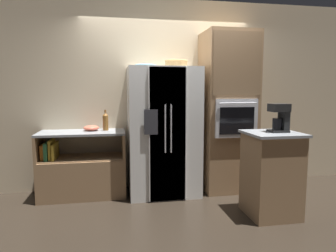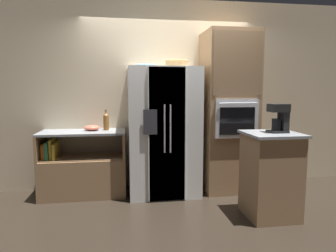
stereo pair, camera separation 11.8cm
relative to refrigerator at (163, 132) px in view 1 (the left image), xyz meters
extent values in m
plane|color=black|center=(0.10, -0.03, -0.89)|extent=(20.00, 20.00, 0.00)
cube|color=beige|center=(0.10, 0.40, 0.51)|extent=(12.00, 0.06, 2.80)
cube|color=#93704C|center=(-1.12, 0.08, -0.62)|extent=(1.15, 0.56, 0.54)
cube|color=#93704C|center=(-1.12, 0.08, -0.35)|extent=(1.11, 0.52, 0.02)
cube|color=#93704C|center=(-1.68, 0.08, -0.18)|extent=(0.04, 0.56, 0.34)
cube|color=#93704C|center=(-0.56, 0.08, -0.18)|extent=(0.04, 0.56, 0.34)
cube|color=gray|center=(-1.12, 0.08, 0.00)|extent=(1.15, 0.56, 0.03)
cube|color=orange|center=(-1.61, 0.06, -0.24)|extent=(0.05, 0.28, 0.20)
cube|color=#337A4C|center=(-1.56, 0.06, -0.22)|extent=(0.05, 0.37, 0.23)
cube|color=gold|center=(-1.51, 0.06, -0.21)|extent=(0.03, 0.34, 0.26)
cube|color=gold|center=(-1.47, 0.06, -0.23)|extent=(0.03, 0.40, 0.21)
cube|color=silver|center=(0.00, 0.01, 0.00)|extent=(0.97, 0.71, 1.78)
cube|color=silver|center=(-0.01, -0.35, 0.00)|extent=(0.48, 0.02, 1.74)
cube|color=silver|center=(0.01, -0.35, 0.00)|extent=(0.48, 0.02, 1.74)
cylinder|color=#B2B2B7|center=(-0.04, -0.38, 0.09)|extent=(0.02, 0.02, 0.62)
cylinder|color=#B2B2B7|center=(0.04, -0.38, 0.09)|extent=(0.02, 0.02, 0.62)
cube|color=#2D2D33|center=(-0.22, -0.37, 0.18)|extent=(0.18, 0.01, 0.32)
cube|color=#93704C|center=(0.96, 0.04, 0.26)|extent=(0.73, 0.65, 2.29)
cube|color=silver|center=(0.96, -0.31, 0.20)|extent=(0.60, 0.04, 0.53)
cube|color=black|center=(0.96, -0.33, 0.17)|extent=(0.49, 0.01, 0.37)
cylinder|color=#B2B2B7|center=(0.96, -0.34, 0.41)|extent=(0.53, 0.02, 0.02)
cube|color=olive|center=(0.96, -0.29, 0.93)|extent=(0.69, 0.01, 0.85)
cube|color=#93704C|center=(1.11, -0.98, -0.41)|extent=(0.55, 0.54, 0.96)
cube|color=gray|center=(1.11, -0.98, 0.09)|extent=(0.59, 0.59, 0.03)
cylinder|color=tan|center=(0.19, 0.03, 0.94)|extent=(0.30, 0.30, 0.09)
torus|color=tan|center=(0.19, 0.03, 0.98)|extent=(0.32, 0.32, 0.02)
ellipsoid|color=#668C99|center=(-0.24, 0.07, 0.92)|extent=(0.31, 0.31, 0.06)
cylinder|color=brown|center=(-0.80, 0.16, 0.12)|extent=(0.08, 0.08, 0.21)
cone|color=brown|center=(-0.80, 0.16, 0.25)|extent=(0.08, 0.08, 0.04)
cylinder|color=brown|center=(-0.80, 0.16, 0.29)|extent=(0.03, 0.03, 0.04)
ellipsoid|color=#DB664C|center=(-1.00, 0.16, 0.05)|extent=(0.22, 0.22, 0.08)
cube|color=black|center=(1.18, -0.98, 0.11)|extent=(0.20, 0.18, 0.02)
cylinder|color=black|center=(1.17, -0.98, 0.19)|extent=(0.11, 0.11, 0.14)
cube|color=black|center=(1.25, -0.98, 0.26)|extent=(0.07, 0.15, 0.33)
cube|color=black|center=(1.18, -0.98, 0.38)|extent=(0.20, 0.18, 0.09)
camera|label=1|loc=(-0.67, -4.11, 0.58)|focal=32.00mm
camera|label=2|loc=(-0.55, -4.13, 0.58)|focal=32.00mm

